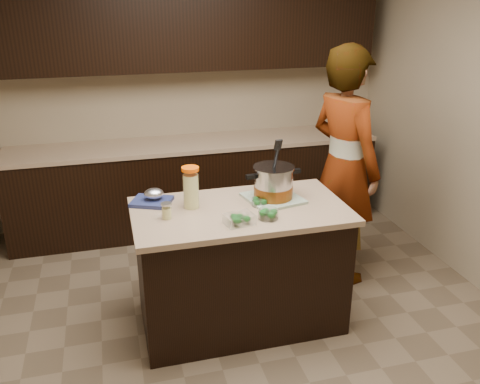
% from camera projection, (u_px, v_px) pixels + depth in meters
% --- Properties ---
extents(ground_plane, '(4.00, 4.00, 0.00)m').
position_uv_depth(ground_plane, '(240.00, 319.00, 3.78)').
color(ground_plane, brown).
rests_on(ground_plane, ground).
extents(room_shell, '(4.04, 4.04, 2.72)m').
position_uv_depth(room_shell, '(240.00, 88.00, 3.15)').
color(room_shell, tan).
rests_on(room_shell, ground).
extents(back_cabinets, '(3.60, 0.63, 2.33)m').
position_uv_depth(back_cabinets, '(194.00, 136.00, 4.99)').
color(back_cabinets, black).
rests_on(back_cabinets, ground).
extents(island, '(1.46, 0.81, 0.90)m').
position_uv_depth(island, '(240.00, 266.00, 3.61)').
color(island, black).
rests_on(island, ground).
extents(dish_towel, '(0.43, 0.43, 0.02)m').
position_uv_depth(dish_towel, '(273.00, 198.00, 3.59)').
color(dish_towel, '#557E5B').
rests_on(dish_towel, island).
extents(stock_pot, '(0.41, 0.32, 0.41)m').
position_uv_depth(stock_pot, '(273.00, 184.00, 3.55)').
color(stock_pot, '#B7B7BC').
rests_on(stock_pot, dish_towel).
extents(lemonade_pitcher, '(0.12, 0.12, 0.28)m').
position_uv_depth(lemonade_pitcher, '(191.00, 189.00, 3.42)').
color(lemonade_pitcher, '#D9D784').
rests_on(lemonade_pitcher, island).
extents(mason_jar, '(0.08, 0.08, 0.11)m').
position_uv_depth(mason_jar, '(167.00, 211.00, 3.28)').
color(mason_jar, '#D9D784').
rests_on(mason_jar, island).
extents(broccoli_tub_left, '(0.14, 0.14, 0.05)m').
position_uv_depth(broccoli_tub_left, '(260.00, 202.00, 3.49)').
color(broccoli_tub_left, silver).
rests_on(broccoli_tub_left, island).
extents(broccoli_tub_right, '(0.15, 0.15, 0.06)m').
position_uv_depth(broccoli_tub_right, '(268.00, 215.00, 3.28)').
color(broccoli_tub_right, silver).
rests_on(broccoli_tub_right, island).
extents(broccoli_tub_rect, '(0.20, 0.16, 0.07)m').
position_uv_depth(broccoli_tub_rect, '(239.00, 220.00, 3.21)').
color(broccoli_tub_rect, silver).
rests_on(broccoli_tub_rect, island).
extents(blue_tray, '(0.33, 0.30, 0.10)m').
position_uv_depth(blue_tray, '(153.00, 199.00, 3.52)').
color(blue_tray, navy).
rests_on(blue_tray, island).
extents(person, '(0.66, 0.81, 1.93)m').
position_uv_depth(person, '(344.00, 167.00, 4.06)').
color(person, gray).
rests_on(person, ground).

